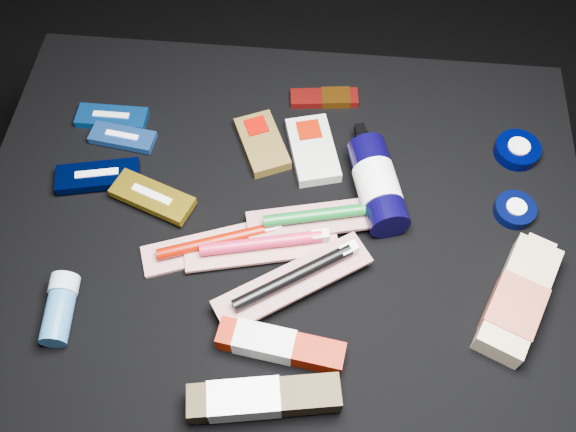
# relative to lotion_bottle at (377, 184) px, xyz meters

# --- Properties ---
(ground) EXTENTS (3.00, 3.00, 0.00)m
(ground) POSITION_rel_lotion_bottle_xyz_m (-0.15, -0.07, -0.43)
(ground) COLOR black
(ground) RESTS_ON ground
(cloth_table) EXTENTS (0.98, 0.78, 0.40)m
(cloth_table) POSITION_rel_lotion_bottle_xyz_m (-0.15, -0.07, -0.23)
(cloth_table) COLOR black
(cloth_table) RESTS_ON ground
(luna_bar_0) EXTENTS (0.12, 0.05, 0.02)m
(luna_bar_0) POSITION_rel_lotion_bottle_xyz_m (-0.46, 0.12, -0.03)
(luna_bar_0) COLOR #0B4091
(luna_bar_0) RESTS_ON cloth_table
(luna_bar_1) EXTENTS (0.12, 0.06, 0.01)m
(luna_bar_1) POSITION_rel_lotion_bottle_xyz_m (-0.43, 0.07, -0.02)
(luna_bar_1) COLOR #2157B3
(luna_bar_1) RESTS_ON cloth_table
(luna_bar_2) EXTENTS (0.14, 0.08, 0.02)m
(luna_bar_2) POSITION_rel_lotion_bottle_xyz_m (-0.46, -0.01, -0.02)
(luna_bar_2) COLOR black
(luna_bar_2) RESTS_ON cloth_table
(luna_bar_3) EXTENTS (0.14, 0.09, 0.02)m
(luna_bar_3) POSITION_rel_lotion_bottle_xyz_m (-0.36, -0.05, -0.02)
(luna_bar_3) COLOR #A98713
(luna_bar_3) RESTS_ON cloth_table
(clif_bar_0) EXTENTS (0.11, 0.14, 0.02)m
(clif_bar_0) POSITION_rel_lotion_bottle_xyz_m (-0.20, 0.09, -0.02)
(clif_bar_0) COLOR #523F16
(clif_bar_0) RESTS_ON cloth_table
(clif_bar_1) EXTENTS (0.10, 0.15, 0.02)m
(clif_bar_1) POSITION_rel_lotion_bottle_xyz_m (-0.11, 0.08, -0.02)
(clif_bar_1) COLOR #B3B2AB
(clif_bar_1) RESTS_ON cloth_table
(power_bar) EXTENTS (0.12, 0.05, 0.01)m
(power_bar) POSITION_rel_lotion_bottle_xyz_m (-0.09, 0.20, -0.03)
(power_bar) COLOR maroon
(power_bar) RESTS_ON cloth_table
(lotion_bottle) EXTENTS (0.10, 0.21, 0.07)m
(lotion_bottle) POSITION_rel_lotion_bottle_xyz_m (0.00, 0.00, 0.00)
(lotion_bottle) COLOR black
(lotion_bottle) RESTS_ON cloth_table
(cream_tin_upper) EXTENTS (0.08, 0.08, 0.02)m
(cream_tin_upper) POSITION_rel_lotion_bottle_xyz_m (0.24, 0.11, -0.02)
(cream_tin_upper) COLOR black
(cream_tin_upper) RESTS_ON cloth_table
(cream_tin_lower) EXTENTS (0.07, 0.07, 0.02)m
(cream_tin_lower) POSITION_rel_lotion_bottle_xyz_m (0.22, -0.01, -0.02)
(cream_tin_lower) COLOR black
(cream_tin_lower) RESTS_ON cloth_table
(bodywash_bottle) EXTENTS (0.14, 0.21, 0.04)m
(bodywash_bottle) POSITION_rel_lotion_bottle_xyz_m (0.21, -0.18, -0.01)
(bodywash_bottle) COLOR tan
(bodywash_bottle) RESTS_ON cloth_table
(deodorant_stick) EXTENTS (0.05, 0.11, 0.04)m
(deodorant_stick) POSITION_rel_lotion_bottle_xyz_m (-0.45, -0.25, -0.01)
(deodorant_stick) COLOR #29618F
(deodorant_stick) RESTS_ON cloth_table
(toothbrush_pack_0) EXTENTS (0.24, 0.13, 0.03)m
(toothbrush_pack_0) POSITION_rel_lotion_bottle_xyz_m (-0.24, -0.12, -0.02)
(toothbrush_pack_0) COLOR silver
(toothbrush_pack_0) RESTS_ON cloth_table
(toothbrush_pack_1) EXTENTS (0.24, 0.11, 0.03)m
(toothbrush_pack_1) POSITION_rel_lotion_bottle_xyz_m (-0.17, -0.12, -0.02)
(toothbrush_pack_1) COLOR silver
(toothbrush_pack_1) RESTS_ON cloth_table
(toothbrush_pack_2) EXTENTS (0.25, 0.11, 0.03)m
(toothbrush_pack_2) POSITION_rel_lotion_bottle_xyz_m (-0.08, -0.06, -0.01)
(toothbrush_pack_2) COLOR #ACA5A2
(toothbrush_pack_2) RESTS_ON cloth_table
(toothbrush_pack_3) EXTENTS (0.23, 0.18, 0.03)m
(toothbrush_pack_3) POSITION_rel_lotion_bottle_xyz_m (-0.12, -0.18, -0.00)
(toothbrush_pack_3) COLOR #AEA9A3
(toothbrush_pack_3) RESTS_ON cloth_table
(toothpaste_carton_red) EXTENTS (0.18, 0.06, 0.03)m
(toothpaste_carton_red) POSITION_rel_lotion_bottle_xyz_m (-0.14, -0.27, -0.02)
(toothpaste_carton_red) COLOR #831100
(toothpaste_carton_red) RESTS_ON cloth_table
(toothpaste_carton_green) EXTENTS (0.21, 0.08, 0.04)m
(toothpaste_carton_green) POSITION_rel_lotion_bottle_xyz_m (-0.15, -0.35, -0.01)
(toothpaste_carton_green) COLOR #302310
(toothpaste_carton_green) RESTS_ON cloth_table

